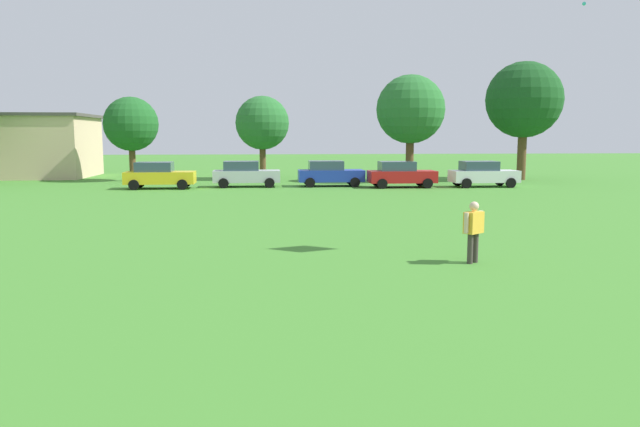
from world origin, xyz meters
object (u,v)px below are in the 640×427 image
parked_car_blue_2 (330,173)px  tree_right (411,110)px  parked_car_yellow_0 (159,175)px  tree_far_right (524,100)px  parked_car_silver_1 (245,174)px  adult_bystander (473,227)px  tree_left (131,124)px  tree_center (262,123)px  parked_car_red_3 (401,174)px  parked_car_white_4 (483,174)px

parked_car_blue_2 → tree_right: (6.23, 3.53, 4.32)m
parked_car_blue_2 → parked_car_yellow_0: bearing=-175.7°
tree_right → tree_far_right: (8.85, 0.93, 0.77)m
parked_car_silver_1 → tree_far_right: tree_far_right is taller
parked_car_blue_2 → tree_right: 8.37m
adult_bystander → parked_car_silver_1: parked_car_silver_1 is taller
parked_car_silver_1 → tree_left: size_ratio=0.70×
adult_bystander → tree_right: size_ratio=0.21×
tree_far_right → tree_center: bearing=173.2°
parked_car_red_3 → parked_car_white_4: 5.42m
parked_car_silver_1 → parked_car_white_4: (15.40, -1.49, 0.00)m
parked_car_blue_2 → tree_far_right: bearing=16.5°
tree_center → adult_bystander: bearing=-80.1°
parked_car_yellow_0 → parked_car_silver_1: same height
tree_far_right → tree_right: bearing=-174.0°
adult_bystander → tree_left: (-14.98, 30.49, 3.19)m
parked_car_red_3 → parked_car_white_4: bearing=-1.3°
parked_car_yellow_0 → tree_center: (6.54, 7.59, 3.41)m
adult_bystander → parked_car_blue_2: parked_car_blue_2 is taller
parked_car_silver_1 → tree_far_right: bearing=12.1°
parked_car_yellow_0 → tree_far_right: 27.02m
tree_left → parked_car_silver_1: bearing=-35.6°
adult_bystander → parked_car_white_4: size_ratio=0.38×
parked_car_white_4 → tree_far_right: (5.21, 5.91, 5.09)m
parked_car_white_4 → parked_car_red_3: bearing=178.7°
parked_car_silver_1 → parked_car_red_3: size_ratio=1.00×
tree_right → parked_car_blue_2: bearing=-150.5°
parked_car_silver_1 → parked_car_blue_2: 5.53m
parked_car_red_3 → adult_bystander: bearing=-98.4°
tree_right → parked_car_white_4: bearing=-53.9°
tree_left → tree_far_right: tree_far_right is taller
tree_right → parked_car_yellow_0: bearing=-165.8°
parked_car_white_4 → tree_right: (-3.63, 4.98, 4.32)m
tree_center → tree_right: size_ratio=0.82×
tree_right → tree_far_right: 8.93m
parked_car_blue_2 → tree_far_right: 16.53m
parked_car_silver_1 → parked_car_blue_2: size_ratio=1.00×
parked_car_white_4 → tree_left: 25.18m
parked_car_red_3 → tree_right: bearing=69.9°
tree_center → tree_far_right: bearing=-6.8°
tree_left → tree_right: (20.18, -2.52, 1.03)m
tree_right → parked_car_silver_1: bearing=-163.5°
parked_car_blue_2 → parked_car_white_4: 9.98m
parked_car_red_3 → tree_far_right: bearing=28.6°
parked_car_blue_2 → tree_center: 8.76m
parked_car_yellow_0 → tree_left: (-3.02, 6.86, 3.29)m
parked_car_silver_1 → tree_center: bearing=80.4°
parked_car_silver_1 → tree_left: tree_left is taller
parked_car_white_4 → adult_bystander: bearing=-111.0°
adult_bystander → parked_car_red_3: bearing=-134.8°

